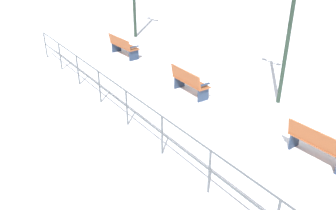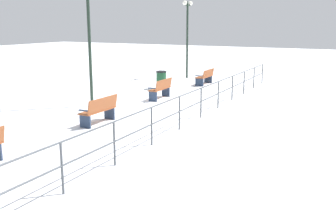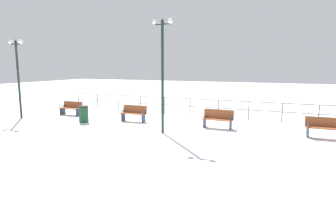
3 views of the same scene
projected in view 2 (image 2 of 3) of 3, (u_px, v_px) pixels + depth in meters
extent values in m
plane|color=white|center=(134.00, 109.00, 14.93)|extent=(80.00, 80.00, 0.00)
cube|color=brown|center=(204.00, 77.00, 20.87)|extent=(0.52, 1.49, 0.04)
cube|color=brown|center=(208.00, 73.00, 20.71)|extent=(0.12, 1.48, 0.39)
cube|color=#23334C|center=(208.00, 79.00, 21.47)|extent=(0.46, 0.06, 0.43)
cube|color=#23334C|center=(199.00, 82.00, 20.35)|extent=(0.46, 0.06, 0.43)
cube|color=#23334C|center=(208.00, 73.00, 21.41)|extent=(0.46, 0.08, 0.04)
cube|color=#23334C|center=(199.00, 76.00, 20.29)|extent=(0.46, 0.08, 0.04)
cube|color=brown|center=(160.00, 89.00, 16.91)|extent=(0.47, 1.48, 0.04)
cube|color=brown|center=(164.00, 84.00, 16.77)|extent=(0.16, 1.47, 0.42)
cube|color=#23334C|center=(166.00, 92.00, 17.51)|extent=(0.39, 0.06, 0.45)
cube|color=#23334C|center=(153.00, 96.00, 16.40)|extent=(0.39, 0.06, 0.45)
cube|color=#23334C|center=(165.00, 84.00, 17.45)|extent=(0.39, 0.08, 0.04)
cube|color=#23334C|center=(152.00, 88.00, 16.34)|extent=(0.39, 0.08, 0.04)
cube|color=brown|center=(98.00, 110.00, 12.78)|extent=(0.48, 1.50, 0.04)
cube|color=brown|center=(103.00, 104.00, 12.62)|extent=(0.13, 1.49, 0.45)
cube|color=#23334C|center=(109.00, 113.00, 13.38)|extent=(0.42, 0.05, 0.45)
cube|color=#23334C|center=(85.00, 121.00, 12.26)|extent=(0.42, 0.05, 0.45)
cube|color=#23334C|center=(109.00, 103.00, 13.32)|extent=(0.42, 0.07, 0.04)
cube|color=#23334C|center=(84.00, 111.00, 12.20)|extent=(0.42, 0.07, 0.04)
cylinder|color=#1E2D23|center=(187.00, 41.00, 23.05)|extent=(0.12, 0.12, 4.42)
cylinder|color=#1E2D23|center=(188.00, 5.00, 22.61)|extent=(0.07, 0.78, 0.07)
sphere|color=white|center=(190.00, 3.00, 22.93)|extent=(0.27, 0.27, 0.27)
sphere|color=white|center=(185.00, 3.00, 22.25)|extent=(0.27, 0.27, 0.27)
cone|color=#1E2D23|center=(188.00, 2.00, 22.57)|extent=(0.17, 0.17, 0.12)
cylinder|color=#1E2D23|center=(90.00, 44.00, 15.03)|extent=(0.12, 0.12, 4.98)
cylinder|color=#4C5156|center=(262.00, 74.00, 21.14)|extent=(0.05, 0.05, 1.06)
cylinder|color=#4C5156|center=(254.00, 78.00, 19.62)|extent=(0.05, 0.05, 1.06)
cylinder|color=#4C5156|center=(244.00, 83.00, 18.10)|extent=(0.05, 0.05, 1.06)
cylinder|color=#4C5156|center=(232.00, 88.00, 16.58)|extent=(0.05, 0.05, 1.06)
cylinder|color=#4C5156|center=(218.00, 95.00, 15.06)|extent=(0.05, 0.05, 1.06)
cylinder|color=#4C5156|center=(201.00, 103.00, 13.54)|extent=(0.05, 0.05, 1.06)
cylinder|color=#4C5156|center=(179.00, 113.00, 12.02)|extent=(0.05, 0.05, 1.06)
cylinder|color=#4C5156|center=(152.00, 126.00, 10.51)|extent=(0.05, 0.05, 1.06)
cylinder|color=#4C5156|center=(114.00, 144.00, 8.99)|extent=(0.05, 0.05, 1.06)
cylinder|color=#4C5156|center=(62.00, 168.00, 7.47)|extent=(0.05, 0.05, 1.06)
cylinder|color=#4C5156|center=(201.00, 88.00, 13.43)|extent=(0.04, 17.51, 0.04)
cylinder|color=#4C5156|center=(201.00, 101.00, 13.53)|extent=(0.04, 17.51, 0.04)
cylinder|color=#1E4C2D|center=(161.00, 80.00, 19.55)|extent=(0.50, 0.50, 0.84)
cylinder|color=black|center=(161.00, 72.00, 19.46)|extent=(0.52, 0.52, 0.06)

